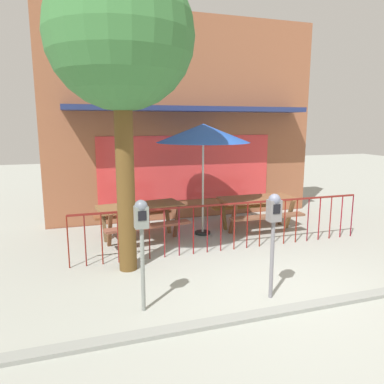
% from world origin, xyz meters
% --- Properties ---
extents(ground, '(40.00, 40.00, 0.00)m').
position_xyz_m(ground, '(0.00, 0.00, 0.00)').
color(ground, '#999C93').
extents(pub_storefront, '(7.20, 1.24, 5.22)m').
position_xyz_m(pub_storefront, '(0.00, 4.81, 2.60)').
color(pub_storefront, brown).
rests_on(pub_storefront, ground).
extents(patio_fence_front, '(6.07, 0.04, 0.97)m').
position_xyz_m(patio_fence_front, '(0.00, 1.88, 0.66)').
color(patio_fence_front, maroon).
rests_on(patio_fence_front, ground).
extents(picnic_table_left, '(1.96, 1.58, 0.79)m').
position_xyz_m(picnic_table_left, '(-1.53, 3.12, 0.61)').
color(picnic_table_left, brown).
rests_on(picnic_table_left, ground).
extents(picnic_table_right, '(1.81, 1.37, 0.79)m').
position_xyz_m(picnic_table_right, '(1.26, 3.07, 0.61)').
color(picnic_table_right, brown).
rests_on(picnic_table_right, ground).
extents(patio_umbrella, '(2.07, 2.07, 2.51)m').
position_xyz_m(patio_umbrella, '(-0.11, 3.08, 2.29)').
color(patio_umbrella, black).
rests_on(patio_umbrella, ground).
extents(parking_meter_near, '(0.18, 0.17, 1.55)m').
position_xyz_m(parking_meter_near, '(-0.20, -0.19, 1.20)').
color(parking_meter_near, slate).
rests_on(parking_meter_near, ground).
extents(parking_meter_far, '(0.18, 0.17, 1.55)m').
position_xyz_m(parking_meter_far, '(-2.05, 0.01, 1.19)').
color(parking_meter_far, gray).
rests_on(parking_meter_far, ground).
extents(street_tree, '(2.34, 2.34, 5.04)m').
position_xyz_m(street_tree, '(-2.04, 1.52, 3.82)').
color(street_tree, brown).
rests_on(street_tree, ground).
extents(curb_edge, '(10.08, 0.20, 0.11)m').
position_xyz_m(curb_edge, '(0.00, -0.63, 0.00)').
color(curb_edge, gray).
rests_on(curb_edge, ground).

